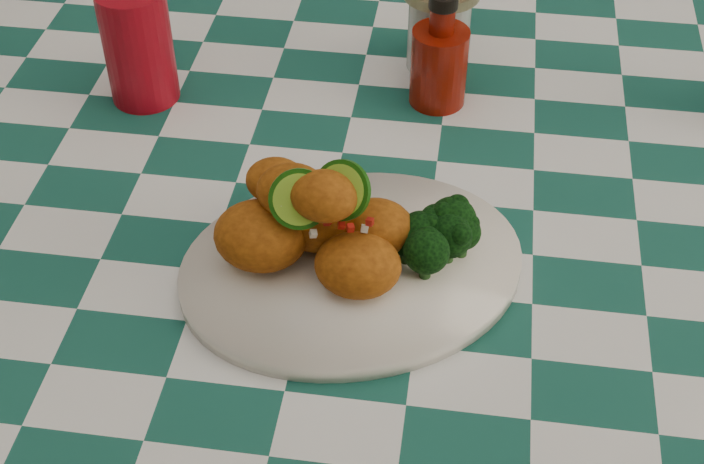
% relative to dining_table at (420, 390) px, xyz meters
% --- Properties ---
extents(dining_table, '(1.66, 1.06, 0.79)m').
position_rel_dining_table_xyz_m(dining_table, '(0.00, 0.00, 0.00)').
color(dining_table, '#165144').
rests_on(dining_table, ground).
extents(plate, '(0.40, 0.36, 0.02)m').
position_rel_dining_table_xyz_m(plate, '(-0.07, -0.18, 0.40)').
color(plate, white).
rests_on(plate, dining_table).
extents(fried_chicken_pile, '(0.16, 0.12, 0.10)m').
position_rel_dining_table_xyz_m(fried_chicken_pile, '(-0.09, -0.18, 0.46)').
color(fried_chicken_pile, '#AC5610').
rests_on(fried_chicken_pile, plate).
extents(broccoli_side, '(0.07, 0.07, 0.05)m').
position_rel_dining_table_xyz_m(broccoli_side, '(0.01, -0.17, 0.44)').
color(broccoli_side, black).
rests_on(broccoli_side, plate).
extents(red_tumbler, '(0.10, 0.10, 0.14)m').
position_rel_dining_table_xyz_m(red_tumbler, '(-0.34, 0.07, 0.46)').
color(red_tumbler, maroon).
rests_on(red_tumbler, dining_table).
extents(ketchup_bottle, '(0.08, 0.08, 0.14)m').
position_rel_dining_table_xyz_m(ketchup_bottle, '(-0.01, 0.11, 0.46)').
color(ketchup_bottle, '#701005').
rests_on(ketchup_bottle, dining_table).
extents(mason_jar, '(0.09, 0.09, 0.11)m').
position_rel_dining_table_xyz_m(mason_jar, '(-0.02, 0.18, 0.45)').
color(mason_jar, '#B2BCBA').
rests_on(mason_jar, dining_table).
extents(wooden_chair_left, '(0.56, 0.57, 0.91)m').
position_rel_dining_table_xyz_m(wooden_chair_left, '(-0.47, 0.75, 0.06)').
color(wooden_chair_left, '#472814').
rests_on(wooden_chair_left, ground).
extents(wooden_chair_right, '(0.44, 0.45, 0.82)m').
position_rel_dining_table_xyz_m(wooden_chair_right, '(0.41, 0.73, 0.02)').
color(wooden_chair_right, '#472814').
rests_on(wooden_chair_right, ground).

